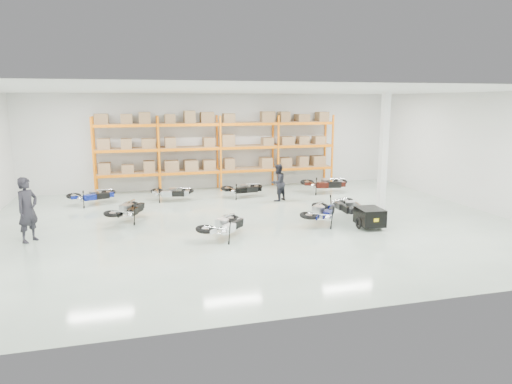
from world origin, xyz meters
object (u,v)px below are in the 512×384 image
object	(u,v)px
moto_black_far_left	(128,207)
moto_back_c	(243,186)
moto_back_a	(93,193)
moto_back_b	(171,190)
moto_touring_right	(348,203)
moto_blue_centre	(321,208)
moto_silver_left	(224,221)
person_left	(28,210)
moto_back_d	(325,181)
person_back	(278,183)
trailer	(370,217)

from	to	relation	value
moto_black_far_left	moto_back_c	size ratio (longest dim) A/B	1.06
moto_back_a	moto_back_b	world-z (taller)	moto_back_a
moto_back_a	moto_touring_right	bearing A→B (deg)	-134.14
moto_blue_centre	moto_back_a	size ratio (longest dim) A/B	1.09
moto_touring_right	moto_back_a	distance (m)	10.19
moto_silver_left	moto_black_far_left	distance (m)	4.08
moto_silver_left	person_left	size ratio (longest dim) A/B	0.88
moto_blue_centre	moto_back_b	xyz separation A→B (m)	(-4.66, 5.06, -0.07)
moto_black_far_left	moto_back_a	bearing A→B (deg)	-39.74
moto_back_c	moto_blue_centre	bearing A→B (deg)	-166.71
moto_silver_left	moto_touring_right	world-z (taller)	moto_silver_left
moto_black_far_left	moto_back_d	world-z (taller)	moto_back_d
moto_silver_left	moto_black_far_left	xyz separation A→B (m)	(-2.90, 2.87, -0.00)
moto_silver_left	moto_back_d	world-z (taller)	moto_back_d
moto_touring_right	moto_back_d	bearing A→B (deg)	79.99
moto_back_b	person_back	xyz separation A→B (m)	(4.36, -1.11, 0.30)
moto_back_a	moto_back_b	size ratio (longest dim) A/B	1.06
person_left	moto_black_far_left	bearing A→B (deg)	-22.96
moto_silver_left	moto_back_b	xyz separation A→B (m)	(-1.15, 5.82, -0.05)
moto_blue_centre	moto_silver_left	world-z (taller)	moto_blue_centre
moto_black_far_left	moto_back_c	distance (m)	5.64
moto_black_far_left	moto_back_b	world-z (taller)	moto_black_far_left
moto_black_far_left	person_left	distance (m)	3.34
moto_back_b	moto_touring_right	bearing A→B (deg)	-112.55
moto_silver_left	moto_back_a	size ratio (longest dim) A/B	1.04
moto_silver_left	trailer	world-z (taller)	moto_silver_left
moto_blue_centre	moto_back_c	world-z (taller)	moto_blue_centre
moto_silver_left	person_back	size ratio (longest dim) A/B	1.11
moto_blue_centre	person_back	distance (m)	3.96
trailer	moto_back_b	xyz separation A→B (m)	(-6.02, 5.96, 0.09)
moto_touring_right	moto_back_a	bearing A→B (deg)	156.53
moto_back_c	person_back	bearing A→B (deg)	-133.95
moto_blue_centre	moto_touring_right	size ratio (longest dim) A/B	1.06
moto_silver_left	trailer	size ratio (longest dim) A/B	1.07
moto_touring_right	trailer	distance (m)	1.60
moto_silver_left	moto_blue_centre	bearing A→B (deg)	-125.13
moto_back_a	moto_back_c	bearing A→B (deg)	-109.55
moto_silver_left	moto_touring_right	xyz separation A→B (m)	(4.87, 1.46, -0.01)
moto_back_a	person_left	world-z (taller)	person_left
moto_back_d	person_back	world-z (taller)	person_back
moto_back_d	person_left	bearing A→B (deg)	121.16
moto_back_d	person_back	distance (m)	2.81
trailer	moto_back_a	bearing A→B (deg)	149.94
moto_touring_right	moto_black_far_left	bearing A→B (deg)	171.91
moto_blue_centre	person_back	bearing A→B (deg)	-48.79
moto_blue_centre	moto_silver_left	size ratio (longest dim) A/B	1.05
moto_blue_centre	person_back	size ratio (longest dim) A/B	1.16
person_left	moto_back_b	bearing A→B (deg)	-8.59
trailer	moto_back_c	size ratio (longest dim) A/B	0.99
moto_back_c	moto_back_d	world-z (taller)	moto_back_d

